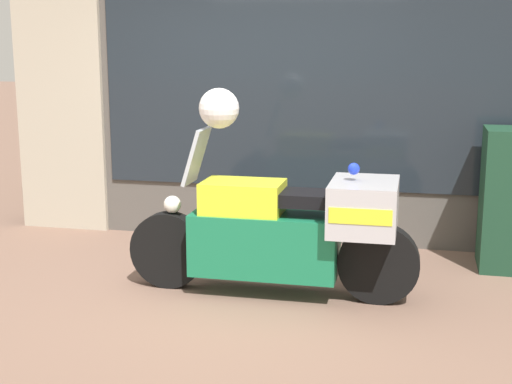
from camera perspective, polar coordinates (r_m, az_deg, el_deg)
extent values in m
plane|color=#7A5B4C|center=(5.53, -3.39, -8.63)|extent=(60.00, 60.00, 0.00)
cube|color=#56514C|center=(7.13, 1.06, 10.43)|extent=(5.30, 0.40, 3.53)
cube|color=#B2A893|center=(7.90, -14.76, 10.18)|extent=(0.96, 0.55, 3.53)
cube|color=#1E262D|center=(6.84, 4.37, 10.77)|extent=(4.11, 0.02, 2.53)
cube|color=slate|center=(7.25, 4.15, -1.46)|extent=(3.89, 0.30, 0.55)
cube|color=silver|center=(7.23, 4.44, 6.52)|extent=(3.89, 0.02, 1.49)
cube|color=beige|center=(7.06, 4.36, 12.38)|extent=(3.89, 0.30, 0.03)
cube|color=navy|center=(7.43, -7.00, 12.60)|extent=(0.18, 0.04, 0.05)
cube|color=maroon|center=(7.21, -1.46, 12.72)|extent=(0.18, 0.04, 0.05)
cube|color=#C68E19|center=(7.07, 4.36, 12.71)|extent=(0.18, 0.04, 0.05)
cube|color=#B7B2A8|center=(6.99, 10.37, 12.57)|extent=(0.18, 0.04, 0.05)
cube|color=#195623|center=(6.99, 16.42, 12.29)|extent=(0.18, 0.04, 0.05)
cube|color=#2866B7|center=(7.30, -2.85, 1.93)|extent=(0.19, 0.02, 0.27)
cube|color=red|center=(7.03, 11.34, 1.33)|extent=(0.19, 0.03, 0.27)
cylinder|color=black|center=(5.78, -7.00, -4.60)|extent=(0.61, 0.14, 0.61)
cylinder|color=black|center=(5.47, 9.78, -5.65)|extent=(0.61, 0.14, 0.61)
cube|color=#19754C|center=(5.54, 0.73, -4.13)|extent=(1.13, 0.47, 0.48)
cube|color=yellow|center=(5.50, -1.04, -0.54)|extent=(0.62, 0.42, 0.27)
cube|color=black|center=(5.41, 3.41, -0.48)|extent=(0.66, 0.35, 0.10)
cube|color=#B7B7BC|center=(5.36, 8.62, -1.14)|extent=(0.50, 0.68, 0.38)
cube|color=yellow|center=(5.36, 8.62, -1.14)|extent=(0.45, 0.69, 0.11)
cube|color=#B2BCC6|center=(5.54, -4.79, 2.88)|extent=(0.16, 0.33, 0.44)
sphere|color=white|center=(5.67, -6.70, -0.99)|extent=(0.14, 0.14, 0.14)
sphere|color=blue|center=(5.31, 7.83, 1.85)|extent=(0.09, 0.09, 0.09)
sphere|color=white|center=(5.44, -2.98, 6.70)|extent=(0.31, 0.31, 0.31)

